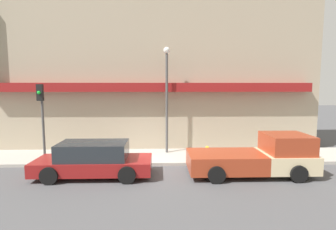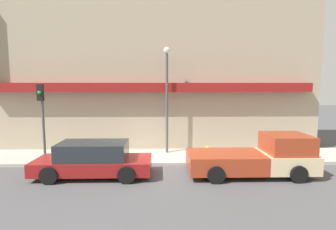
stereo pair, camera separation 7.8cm
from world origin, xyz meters
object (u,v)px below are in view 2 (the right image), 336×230
Objects in this scene: traffic_light at (42,109)px; fire_hydrant at (207,152)px; pickup_truck at (258,157)px; parked_car at (93,160)px; street_lamp at (167,88)px.

fire_hydrant is at bearing 1.05° from traffic_light.
parked_car is (-7.08, 0.00, -0.06)m from pickup_truck.
traffic_light is (-8.17, -0.15, 2.27)m from fire_hydrant.
pickup_truck is 10.38m from traffic_light.
pickup_truck is 7.08m from parked_car.
fire_hydrant is (-1.84, 2.08, -0.30)m from pickup_truck.
parked_car is 1.29× the size of traffic_light.
parked_car is 0.85× the size of street_lamp.
parked_car is 5.64m from fire_hydrant.
traffic_light is at bearing -166.54° from street_lamp.
street_lamp is at bearing 139.05° from pickup_truck.
pickup_truck is at bearing -10.89° from traffic_light.
street_lamp is 1.53× the size of traffic_light.
fire_hydrant is 8.48m from traffic_light.
pickup_truck reaches higher than parked_car.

